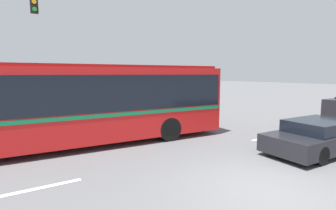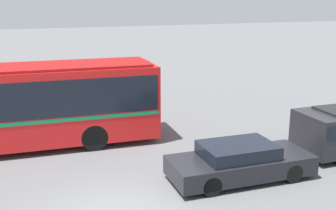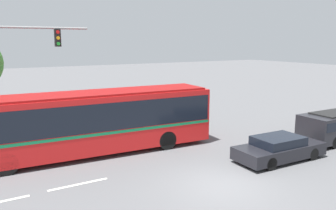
{
  "view_description": "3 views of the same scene",
  "coord_description": "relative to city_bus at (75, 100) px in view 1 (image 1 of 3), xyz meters",
  "views": [
    {
      "loc": [
        -5.13,
        -3.7,
        2.82
      ],
      "look_at": [
        0.82,
        5.78,
        1.44
      ],
      "focal_mm": 27.18,
      "sensor_mm": 36.0,
      "label": 1
    },
    {
      "loc": [
        -2.22,
        -9.64,
        5.63
      ],
      "look_at": [
        3.64,
        5.6,
        1.36
      ],
      "focal_mm": 44.44,
      "sensor_mm": 36.0,
      "label": 2
    },
    {
      "loc": [
        -8.35,
        -9.8,
        5.63
      ],
      "look_at": [
        1.13,
        6.09,
        2.18
      ],
      "focal_mm": 36.5,
      "sensor_mm": 36.0,
      "label": 3
    }
  ],
  "objects": [
    {
      "name": "ground_plane",
      "position": [
        2.98,
        -6.46,
        -1.8
      ],
      "size": [
        140.0,
        140.0,
        0.0
      ],
      "primitive_type": "plane",
      "color": "#5B5B5E"
    },
    {
      "name": "city_bus",
      "position": [
        0.0,
        0.0,
        0.0
      ],
      "size": [
        12.4,
        3.2,
        3.16
      ],
      "rotation": [
        0.0,
        0.0,
        3.08
      ],
      "color": "red",
      "rests_on": "ground"
    },
    {
      "name": "sedan_foreground",
      "position": [
        7.28,
        -5.49,
        -1.23
      ],
      "size": [
        4.62,
        1.96,
        1.18
      ],
      "rotation": [
        0.0,
        0.0,
        -0.03
      ],
      "color": "black",
      "rests_on": "ground"
    },
    {
      "name": "flowering_hedge",
      "position": [
        2.2,
        4.86,
        -1.1
      ],
      "size": [
        7.35,
        1.18,
        1.43
      ],
      "color": "#286028",
      "rests_on": "ground"
    },
    {
      "name": "lane_stripe_mid",
      "position": [
        7.66,
        -3.18,
        -1.79
      ],
      "size": [
        2.4,
        0.16,
        0.01
      ],
      "primitive_type": "cube",
      "color": "silver",
      "rests_on": "ground"
    },
    {
      "name": "lane_stripe_far",
      "position": [
        -1.87,
        -3.4,
        -1.79
      ],
      "size": [
        2.4,
        0.16,
        0.01
      ],
      "primitive_type": "cube",
      "color": "silver",
      "rests_on": "ground"
    }
  ]
}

